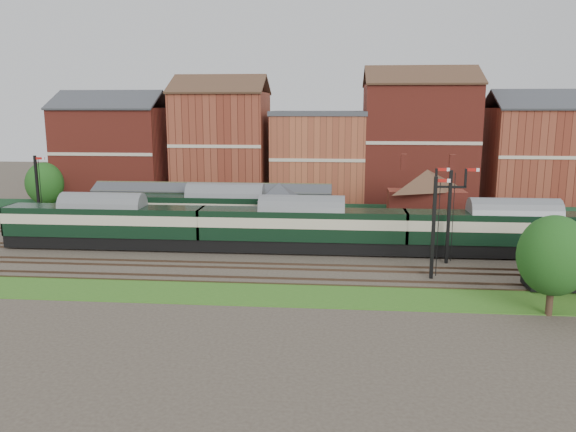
# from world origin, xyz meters

# --- Properties ---
(ground) EXTENTS (160.00, 160.00, 0.00)m
(ground) POSITION_xyz_m (0.00, 0.00, 0.00)
(ground) COLOR #473D33
(ground) RESTS_ON ground
(grass_back) EXTENTS (90.00, 4.50, 0.06)m
(grass_back) POSITION_xyz_m (0.00, 16.00, 0.03)
(grass_back) COLOR #2D6619
(grass_back) RESTS_ON ground
(grass_front) EXTENTS (90.00, 5.00, 0.06)m
(grass_front) POSITION_xyz_m (0.00, -12.00, 0.03)
(grass_front) COLOR #2D6619
(grass_front) RESTS_ON ground
(fence) EXTENTS (90.00, 0.12, 1.50)m
(fence) POSITION_xyz_m (0.00, 18.00, 0.75)
(fence) COLOR #193823
(fence) RESTS_ON ground
(platform) EXTENTS (55.00, 3.40, 1.00)m
(platform) POSITION_xyz_m (-5.00, 9.75, 0.50)
(platform) COLOR #2D2D2D
(platform) RESTS_ON ground
(signal_box) EXTENTS (5.40, 5.40, 6.00)m
(signal_box) POSITION_xyz_m (-3.00, 3.25, 3.19)
(signal_box) COLOR #62704F
(signal_box) RESTS_ON ground
(brick_hut) EXTENTS (3.20, 2.64, 2.94)m
(brick_hut) POSITION_xyz_m (5.00, 3.25, 1.20)
(brick_hut) COLOR maroon
(brick_hut) RESTS_ON ground
(station_building) EXTENTS (8.10, 8.10, 5.90)m
(station_building) POSITION_xyz_m (12.00, 9.75, 3.96)
(station_building) COLOR maroon
(station_building) RESTS_ON platform
(canopy) EXTENTS (26.00, 3.89, 4.08)m
(canopy) POSITION_xyz_m (-11.00, 9.75, 4.58)
(canopy) COLOR #515535
(canopy) RESTS_ON platform
(semaphore_bracket) EXTENTS (3.60, 0.25, 8.18)m
(semaphore_bracket) POSITION_xyz_m (12.04, -2.50, 4.63)
(semaphore_bracket) COLOR black
(semaphore_bracket) RESTS_ON ground
(semaphore_platform_end) EXTENTS (1.23, 0.25, 8.00)m
(semaphore_platform_end) POSITION_xyz_m (-29.98, 8.00, 4.16)
(semaphore_platform_end) COLOR black
(semaphore_platform_end) RESTS_ON ground
(semaphore_siding) EXTENTS (1.23, 0.25, 8.00)m
(semaphore_siding) POSITION_xyz_m (10.02, -7.00, 4.16)
(semaphore_siding) COLOR black
(semaphore_siding) RESTS_ON ground
(town_backdrop) EXTENTS (69.00, 10.00, 16.00)m
(town_backdrop) POSITION_xyz_m (-0.18, 25.00, 7.00)
(town_backdrop) COLOR maroon
(town_backdrop) RESTS_ON ground
(dmu_train) EXTENTS (56.00, 2.94, 4.30)m
(dmu_train) POSITION_xyz_m (-0.59, 0.00, 2.51)
(dmu_train) COLOR black
(dmu_train) RESTS_ON ground
(platform_railcar) EXTENTS (19.19, 3.02, 4.42)m
(platform_railcar) POSITION_xyz_m (-8.89, 6.50, 2.57)
(platform_railcar) COLOR black
(platform_railcar) RESTS_ON ground
(goods_van_b) EXTENTS (6.43, 2.79, 3.90)m
(goods_van_b) POSITION_xyz_m (19.72, -9.00, 2.21)
(goods_van_b) COLOR black
(goods_van_b) RESTS_ON ground
(tree_far) EXTENTS (4.49, 4.49, 6.54)m
(tree_far) POSITION_xyz_m (16.27, -14.38, 3.95)
(tree_far) COLOR #382619
(tree_far) RESTS_ON ground
(tree_back) EXTENTS (4.48, 4.48, 6.55)m
(tree_back) POSITION_xyz_m (-32.97, 15.02, 3.96)
(tree_back) COLOR #382619
(tree_back) RESTS_ON ground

